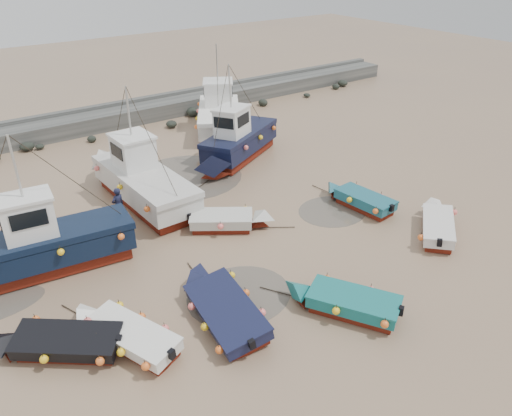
# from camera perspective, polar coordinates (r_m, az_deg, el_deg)

# --- Properties ---
(ground) EXTENTS (120.00, 120.00, 0.00)m
(ground) POSITION_cam_1_polar(r_m,az_deg,el_deg) (22.17, 1.20, -6.83)
(ground) COLOR #917556
(ground) RESTS_ON ground
(seawall) EXTENTS (60.00, 4.92, 1.50)m
(seawall) POSITION_cam_1_polar(r_m,az_deg,el_deg) (39.94, -18.18, 9.32)
(seawall) COLOR #5E5F5A
(seawall) RESTS_ON ground
(puddle_a) EXTENTS (4.41, 4.41, 0.01)m
(puddle_a) POSITION_cam_1_polar(r_m,az_deg,el_deg) (20.64, -1.94, -9.90)
(puddle_a) COLOR #585045
(puddle_a) RESTS_ON ground
(puddle_b) EXTENTS (3.73, 3.73, 0.01)m
(puddle_b) POSITION_cam_1_polar(r_m,az_deg,el_deg) (26.85, 8.68, -0.36)
(puddle_b) COLOR #585045
(puddle_b) RESTS_ON ground
(puddle_d) EXTENTS (6.71, 6.71, 0.01)m
(puddle_d) POSITION_cam_1_polar(r_m,az_deg,el_deg) (30.75, -7.89, 3.60)
(puddle_d) COLOR #585045
(puddle_d) RESTS_ON ground
(dinghy_0) EXTENTS (2.81, 5.74, 1.43)m
(dinghy_0) POSITION_cam_1_polar(r_m,az_deg,el_deg) (18.78, -14.64, -13.43)
(dinghy_0) COLOR maroon
(dinghy_0) RESTS_ON ground
(dinghy_1) EXTENTS (2.74, 6.49, 1.43)m
(dinghy_1) POSITION_cam_1_polar(r_m,az_deg,el_deg) (19.33, -3.61, -11.00)
(dinghy_1) COLOR maroon
(dinghy_1) RESTS_ON ground
(dinghy_2) EXTENTS (3.57, 5.27, 1.43)m
(dinghy_2) POSITION_cam_1_polar(r_m,az_deg,el_deg) (19.82, 10.05, -10.26)
(dinghy_2) COLOR maroon
(dinghy_2) RESTS_ON ground
(dinghy_3) EXTENTS (4.99, 4.13, 1.43)m
(dinghy_3) POSITION_cam_1_polar(r_m,az_deg,el_deg) (25.99, 20.15, -1.57)
(dinghy_3) COLOR maroon
(dinghy_3) RESTS_ON ground
(dinghy_4) EXTENTS (5.05, 4.21, 1.43)m
(dinghy_4) POSITION_cam_1_polar(r_m,az_deg,el_deg) (19.18, -21.72, -13.77)
(dinghy_4) COLOR maroon
(dinghy_4) RESTS_ON ground
(dinghy_5) EXTENTS (4.71, 3.59, 1.43)m
(dinghy_5) POSITION_cam_1_polar(r_m,az_deg,el_deg) (24.74, -3.14, -1.24)
(dinghy_5) COLOR maroon
(dinghy_5) RESTS_ON ground
(dinghy_6) EXTENTS (2.01, 5.49, 1.43)m
(dinghy_6) POSITION_cam_1_polar(r_m,az_deg,el_deg) (27.32, 11.75, 1.20)
(dinghy_6) COLOR maroon
(dinghy_6) RESTS_ON ground
(cabin_boat_0) EXTENTS (9.55, 3.29, 6.22)m
(cabin_boat_0) POSITION_cam_1_polar(r_m,az_deg,el_deg) (23.10, -23.33, -3.82)
(cabin_boat_0) COLOR maroon
(cabin_boat_0) RESTS_ON ground
(cabin_boat_1) EXTENTS (3.34, 10.97, 6.22)m
(cabin_boat_1) POSITION_cam_1_polar(r_m,az_deg,el_deg) (27.91, -13.19, 3.37)
(cabin_boat_1) COLOR maroon
(cabin_boat_1) RESTS_ON ground
(cabin_boat_2) EXTENTS (8.99, 5.56, 6.22)m
(cabin_boat_2) POSITION_cam_1_polar(r_m,az_deg,el_deg) (32.18, -2.29, 7.63)
(cabin_boat_2) COLOR maroon
(cabin_boat_2) RESTS_ON ground
(cabin_boat_3) EXTENTS (6.75, 9.30, 6.22)m
(cabin_boat_3) POSITION_cam_1_polar(r_m,az_deg,el_deg) (37.98, -4.23, 10.85)
(cabin_boat_3) COLOR maroon
(cabin_boat_3) RESTS_ON ground
(person) EXTENTS (0.80, 0.63, 1.91)m
(person) POSITION_cam_1_polar(r_m,az_deg,el_deg) (26.49, -15.21, -1.53)
(person) COLOR #181A33
(person) RESTS_ON ground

